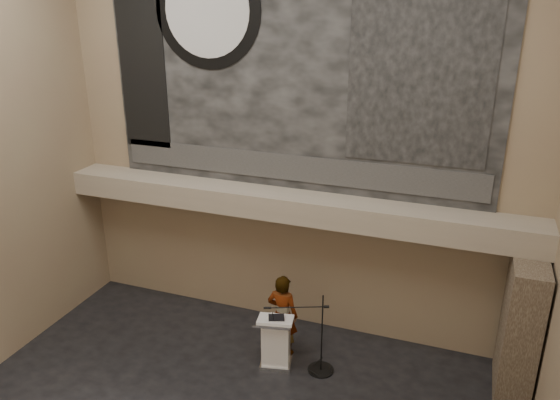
% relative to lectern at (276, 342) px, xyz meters
% --- Properties ---
extents(wall_back, '(10.00, 0.02, 8.50)m').
position_rel_lectern_xyz_m(wall_back, '(-0.25, 1.72, 3.70)').
color(wall_back, '#876E55').
rests_on(wall_back, floor).
extents(soffit, '(10.00, 0.80, 0.50)m').
position_rel_lectern_xyz_m(soffit, '(-0.25, 1.32, 2.40)').
color(soffit, gray).
rests_on(soffit, wall_back).
extents(sprinkler_left, '(0.04, 0.04, 0.06)m').
position_rel_lectern_xyz_m(sprinkler_left, '(-1.85, 1.27, 2.12)').
color(sprinkler_left, '#B2893D').
rests_on(sprinkler_left, soffit).
extents(sprinkler_right, '(0.04, 0.04, 0.06)m').
position_rel_lectern_xyz_m(sprinkler_right, '(1.65, 1.27, 2.12)').
color(sprinkler_right, '#B2893D').
rests_on(sprinkler_right, soffit).
extents(banner, '(8.00, 0.05, 5.00)m').
position_rel_lectern_xyz_m(banner, '(-0.25, 1.69, 5.15)').
color(banner, black).
rests_on(banner, wall_back).
extents(banner_text_strip, '(7.76, 0.02, 0.55)m').
position_rel_lectern_xyz_m(banner_text_strip, '(-0.25, 1.65, 3.10)').
color(banner_text_strip, '#313131').
rests_on(banner_text_strip, banner).
extents(banner_clock_rim, '(2.30, 0.02, 2.30)m').
position_rel_lectern_xyz_m(banner_clock_rim, '(-2.05, 1.65, 6.15)').
color(banner_clock_rim, black).
rests_on(banner_clock_rim, banner).
extents(banner_clock_face, '(1.84, 0.02, 1.84)m').
position_rel_lectern_xyz_m(banner_clock_face, '(-2.05, 1.63, 6.15)').
color(banner_clock_face, silver).
rests_on(banner_clock_face, banner).
extents(banner_building_print, '(2.60, 0.02, 3.60)m').
position_rel_lectern_xyz_m(banner_building_print, '(2.15, 1.65, 5.25)').
color(banner_building_print, black).
rests_on(banner_building_print, banner).
extents(banner_brick_print, '(1.10, 0.02, 3.20)m').
position_rel_lectern_xyz_m(banner_brick_print, '(-3.65, 1.65, 4.85)').
color(banner_brick_print, black).
rests_on(banner_brick_print, banner).
extents(stone_pier, '(0.60, 1.40, 2.70)m').
position_rel_lectern_xyz_m(stone_pier, '(4.40, 0.87, 0.80)').
color(stone_pier, '#433629').
rests_on(stone_pier, floor).
extents(lectern, '(0.77, 0.62, 1.13)m').
position_rel_lectern_xyz_m(lectern, '(0.00, 0.00, 0.00)').
color(lectern, silver).
rests_on(lectern, floor).
extents(binder, '(0.38, 0.34, 0.04)m').
position_rel_lectern_xyz_m(binder, '(0.02, -0.02, 0.56)').
color(binder, black).
rests_on(binder, lectern).
extents(papers, '(0.22, 0.29, 0.00)m').
position_rel_lectern_xyz_m(papers, '(-0.07, 0.01, 0.55)').
color(papers, white).
rests_on(papers, lectern).
extents(speaker_person, '(0.67, 0.45, 1.79)m').
position_rel_lectern_xyz_m(speaker_person, '(-0.02, 0.44, 0.34)').
color(speaker_person, silver).
rests_on(speaker_person, floor).
extents(mic_stand, '(1.29, 0.69, 1.71)m').
position_rel_lectern_xyz_m(mic_stand, '(0.86, 0.13, -0.31)').
color(mic_stand, black).
rests_on(mic_stand, floor).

